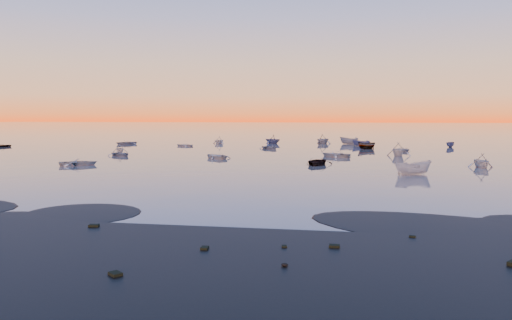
# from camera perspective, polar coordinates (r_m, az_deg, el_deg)

# --- Properties ---
(ground) EXTENTS (600.00, 600.00, 0.00)m
(ground) POSITION_cam_1_polar(r_m,az_deg,el_deg) (129.03, 6.92, 2.41)
(ground) COLOR #70645D
(ground) RESTS_ON ground
(mud_lobes) EXTENTS (140.00, 6.00, 0.07)m
(mud_lobes) POSITION_cam_1_polar(r_m,az_deg,el_deg) (29.09, -3.16, -6.86)
(mud_lobes) COLOR black
(mud_lobes) RESTS_ON ground
(moored_fleet) EXTENTS (124.00, 58.00, 1.20)m
(moored_fleet) POSITION_cam_1_polar(r_m,az_deg,el_deg) (82.20, 5.28, 0.89)
(moored_fleet) COLOR silver
(moored_fleet) RESTS_ON ground
(boat_near_left) EXTENTS (3.88, 4.24, 1.02)m
(boat_near_left) POSITION_cam_1_polar(r_m,az_deg,el_deg) (76.82, -15.19, 0.44)
(boat_near_left) COLOR slate
(boat_near_left) RESTS_ON ground
(boat_near_center) EXTENTS (3.20, 4.43, 1.41)m
(boat_near_center) POSITION_cam_1_polar(r_m,az_deg,el_deg) (53.57, 17.53, -1.59)
(boat_near_center) COLOR silver
(boat_near_center) RESTS_ON ground
(boat_near_right) EXTENTS (3.84, 2.32, 1.25)m
(boat_near_right) POSITION_cam_1_polar(r_m,az_deg,el_deg) (63.74, 24.35, -0.77)
(boat_near_right) COLOR silver
(boat_near_right) RESTS_ON ground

